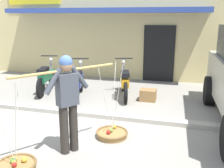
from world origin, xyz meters
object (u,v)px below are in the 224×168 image
fruit_basket_right_side (112,133)px  wooden_crate (148,95)px  fruit_basket_left_side (16,165)px  motorcycle_third_in_row (124,82)px  fruit_vendor (68,98)px  motorcycle_nearest_shop (46,78)px  motorcycle_second_in_row (79,82)px

fruit_basket_right_side → wooden_crate: size_ratio=3.30×
fruit_basket_left_side → fruit_basket_right_side: 1.87m
fruit_basket_left_side → motorcycle_third_in_row: size_ratio=0.82×
fruit_vendor → motorcycle_third_in_row: 3.42m
fruit_basket_right_side → wooden_crate: (0.37, 2.46, 0.09)m
motorcycle_third_in_row → wooden_crate: 0.79m
motorcycle_nearest_shop → fruit_basket_left_side: bearing=-67.1°
motorcycle_second_in_row → motorcycle_third_in_row: size_ratio=1.00×
fruit_basket_left_side → motorcycle_second_in_row: bearing=97.5°
fruit_vendor → motorcycle_nearest_shop: (-2.24, 3.23, -0.53)m
fruit_basket_left_side → motorcycle_second_in_row: (-0.49, 3.72, 0.38)m
motorcycle_second_in_row → wooden_crate: size_ratio=4.03×
motorcycle_third_in_row → motorcycle_nearest_shop: bearing=-176.7°
fruit_basket_right_side → motorcycle_nearest_shop: (-2.80, 2.48, 0.38)m
motorcycle_third_in_row → wooden_crate: motorcycle_third_in_row is taller
fruit_basket_left_side → motorcycle_nearest_shop: bearing=112.9°
fruit_basket_right_side → motorcycle_third_in_row: 2.67m
fruit_basket_left_side → motorcycle_second_in_row: 3.77m
fruit_basket_right_side → wooden_crate: fruit_basket_right_side is taller
motorcycle_third_in_row → fruit_vendor: bearing=-93.7°
fruit_vendor → fruit_basket_right_side: size_ratio=1.17×
fruit_vendor → fruit_basket_right_side: (0.56, 0.75, -0.91)m
motorcycle_third_in_row → fruit_basket_right_side: bearing=-82.5°
fruit_basket_left_side → motorcycle_nearest_shop: size_ratio=0.81×
motorcycle_second_in_row → motorcycle_third_in_row: (1.27, 0.40, 0.00)m
fruit_basket_left_side → motorcycle_third_in_row: 4.20m
motorcycle_nearest_shop → motorcycle_third_in_row: same height
motorcycle_nearest_shop → motorcycle_second_in_row: (1.19, -0.26, 0.00)m
fruit_vendor → motorcycle_third_in_row: size_ratio=0.96×
motorcycle_nearest_shop → motorcycle_second_in_row: size_ratio=1.01×
fruit_vendor → fruit_basket_right_side: fruit_vendor is taller
wooden_crate → fruit_basket_right_side: bearing=-98.7°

